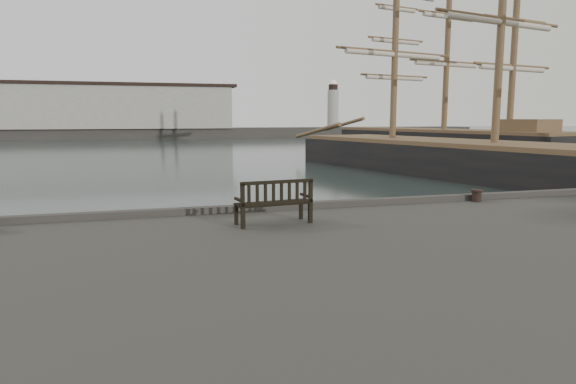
% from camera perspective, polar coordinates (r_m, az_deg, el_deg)
% --- Properties ---
extents(ground, '(400.00, 400.00, 0.00)m').
position_cam_1_polar(ground, '(14.62, -2.82, -7.99)').
color(ground, black).
rests_on(ground, ground).
extents(breakwater, '(140.00, 9.50, 12.20)m').
position_cam_1_polar(breakwater, '(105.66, -17.26, 8.01)').
color(breakwater, '#383530').
rests_on(breakwater, ground).
extents(bench, '(1.88, 0.84, 1.05)m').
position_cam_1_polar(bench, '(12.28, -1.58, -2.05)').
color(bench, black).
rests_on(bench, quay).
extents(bollard_right, '(0.39, 0.39, 0.37)m').
position_cam_1_polar(bollard_right, '(16.60, 20.22, -0.37)').
color(bollard_right, black).
rests_on(bollard_right, quay).
extents(tall_ship_main, '(15.29, 36.76, 27.05)m').
position_cam_1_polar(tall_ship_main, '(36.83, 21.82, 2.39)').
color(tall_ship_main, black).
rests_on(tall_ship_main, ground).
extents(tall_ship_far, '(12.49, 30.42, 25.49)m').
position_cam_1_polar(tall_ship_far, '(58.72, 16.84, 4.74)').
color(tall_ship_far, black).
rests_on(tall_ship_far, ground).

